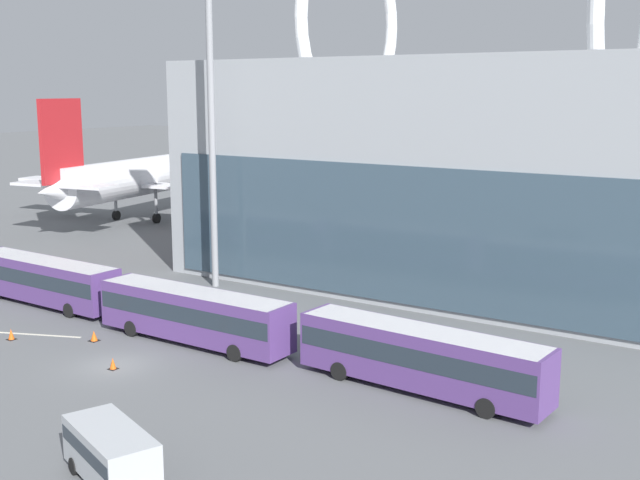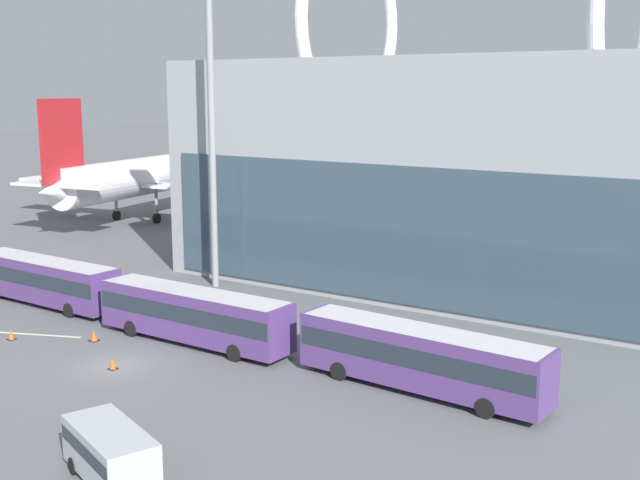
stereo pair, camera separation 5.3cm
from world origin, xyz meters
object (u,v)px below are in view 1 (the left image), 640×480
at_px(shuttle_bus_1, 194,313).
at_px(shuttle_bus_0, 44,278).
at_px(traffic_cone_1, 11,334).
at_px(traffic_cone_2, 113,364).
at_px(service_van_foreground, 111,451).
at_px(floodlight_mast, 209,41).
at_px(airliner_at_gate_far, 599,196).
at_px(shuttle_bus_2, 421,355).
at_px(traffic_cone_0, 94,336).
at_px(airliner_at_gate_near, 138,177).

bearing_deg(shuttle_bus_1, shuttle_bus_0, 177.55).
bearing_deg(shuttle_bus_0, traffic_cone_1, -50.47).
xyz_separation_m(traffic_cone_1, traffic_cone_2, (9.24, -0.22, -0.02)).
xyz_separation_m(shuttle_bus_1, service_van_foreground, (9.16, -14.81, -0.63)).
height_order(floodlight_mast, traffic_cone_1, floodlight_mast).
bearing_deg(airliner_at_gate_far, shuttle_bus_2, -179.72).
bearing_deg(traffic_cone_1, shuttle_bus_1, 30.05).
bearing_deg(floodlight_mast, shuttle_bus_2, -25.61).
height_order(floodlight_mast, traffic_cone_0, floodlight_mast).
bearing_deg(shuttle_bus_2, service_van_foreground, -107.46).
relative_size(airliner_at_gate_far, traffic_cone_1, 60.35).
distance_m(shuttle_bus_0, traffic_cone_1, 8.37).
bearing_deg(traffic_cone_1, airliner_at_gate_far, 66.09).
xyz_separation_m(shuttle_bus_0, shuttle_bus_1, (14.91, -0.78, 0.00)).
xyz_separation_m(airliner_at_gate_far, shuttle_bus_2, (2.71, -43.54, -3.10)).
xyz_separation_m(airliner_at_gate_far, service_van_foreground, (-3.03, -58.83, -3.73)).
relative_size(service_van_foreground, traffic_cone_2, 8.52).
relative_size(floodlight_mast, traffic_cone_1, 38.23).
height_order(airliner_at_gate_far, traffic_cone_0, airliner_at_gate_far).
bearing_deg(airliner_at_gate_far, traffic_cone_1, 152.80).
bearing_deg(traffic_cone_0, shuttle_bus_0, 157.95).
distance_m(airliner_at_gate_near, traffic_cone_1, 45.62).
height_order(traffic_cone_0, traffic_cone_1, traffic_cone_1).
height_order(airliner_at_gate_near, service_van_foreground, airliner_at_gate_near).
xyz_separation_m(shuttle_bus_1, traffic_cone_1, (-9.84, -5.69, -1.58)).
distance_m(shuttle_bus_2, traffic_cone_2, 16.85).
bearing_deg(floodlight_mast, airliner_at_gate_far, 57.53).
bearing_deg(shuttle_bus_0, shuttle_bus_1, -1.49).
bearing_deg(traffic_cone_1, shuttle_bus_2, 14.01).
relative_size(shuttle_bus_0, shuttle_bus_1, 1.00).
distance_m(shuttle_bus_1, service_van_foreground, 17.42).
bearing_deg(traffic_cone_0, shuttle_bus_2, 9.92).
bearing_deg(airliner_at_gate_far, shuttle_bus_1, 161.23).
relative_size(airliner_at_gate_far, service_van_foreground, 7.62).
bearing_deg(traffic_cone_0, traffic_cone_2, -30.66).
distance_m(shuttle_bus_2, traffic_cone_1, 25.56).
relative_size(airliner_at_gate_far, shuttle_bus_0, 3.05).
xyz_separation_m(airliner_at_gate_near, service_van_foreground, (45.85, -45.69, -3.83)).
relative_size(shuttle_bus_2, service_van_foreground, 2.51).
bearing_deg(airliner_at_gate_near, traffic_cone_1, -153.59).
bearing_deg(shuttle_bus_1, airliner_at_gate_far, 75.08).
bearing_deg(shuttle_bus_0, service_van_foreground, -31.41).
xyz_separation_m(shuttle_bus_0, shuttle_bus_2, (29.81, -0.30, 0.00)).
bearing_deg(airliner_at_gate_near, shuttle_bus_2, -130.37).
height_order(shuttle_bus_1, shuttle_bus_2, same).
relative_size(shuttle_bus_0, shuttle_bus_2, 1.00).
distance_m(airliner_at_gate_far, shuttle_bus_1, 45.78).
xyz_separation_m(airliner_at_gate_far, traffic_cone_0, (-17.59, -47.09, -4.70)).
height_order(service_van_foreground, traffic_cone_2, service_van_foreground).
bearing_deg(shuttle_bus_2, shuttle_bus_1, -175.00).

